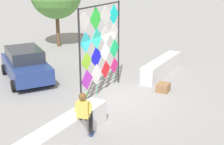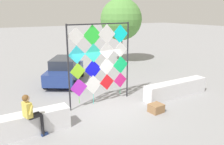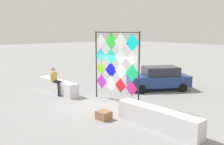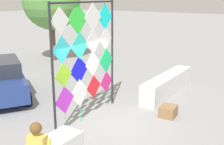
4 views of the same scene
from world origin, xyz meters
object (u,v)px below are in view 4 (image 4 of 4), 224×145
object	(u,v)px
kite_display_rack	(87,53)
parked_car	(0,79)
cardboard_box_large	(168,111)
tree_palm_like	(52,2)

from	to	relation	value
kite_display_rack	parked_car	world-z (taller)	kite_display_rack
cardboard_box_large	tree_palm_like	distance (m)	10.80
kite_display_rack	tree_palm_like	distance (m)	9.35
kite_display_rack	cardboard_box_large	bearing A→B (deg)	-54.09
kite_display_rack	tree_palm_like	world-z (taller)	tree_palm_like
cardboard_box_large	tree_palm_like	world-z (taller)	tree_palm_like
parked_car	tree_palm_like	bearing A→B (deg)	26.87
parked_car	cardboard_box_large	bearing A→B (deg)	-73.40
tree_palm_like	cardboard_box_large	bearing A→B (deg)	-114.57
parked_car	tree_palm_like	world-z (taller)	tree_palm_like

